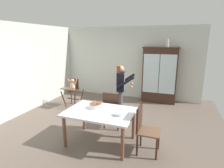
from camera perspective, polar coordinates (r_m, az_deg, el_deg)
The scene contains 12 objects.
ground_plane at distance 5.03m, azimuth -2.70°, elevation -12.40°, with size 6.24×6.24×0.00m, color #66564C.
wall_back at distance 7.07m, azimuth 5.36°, elevation 6.68°, with size 5.32×0.06×2.70m, color silver.
wall_left at distance 6.10m, azimuth -26.42°, elevation 4.16°, with size 0.06×5.32×2.70m, color silver.
china_cabinet at distance 6.67m, azimuth 14.71°, elevation 2.75°, with size 1.23×0.48×1.97m.
ceramic_vase at distance 6.55m, azimuth 16.96°, elevation 12.10°, with size 0.13×0.13×0.27m.
high_chair_with_toddler at distance 6.24m, azimuth -12.33°, elevation -1.05°, with size 0.59×0.69×0.95m.
adult_person at distance 5.10m, azimuth 2.84°, elevation -0.43°, with size 0.57×0.56×1.53m.
dining_table at distance 3.94m, azimuth -3.74°, elevation -9.71°, with size 1.47×1.03×0.74m.
birthday_cake at distance 4.07m, azimuth -5.18°, elevation -6.79°, with size 0.28×0.28×0.19m.
serving_bowl at distance 3.68m, azimuth 1.97°, elevation -9.48°, with size 0.18×0.18×0.06m, color #B2BCC6.
dining_chair_far_side at distance 4.60m, azimuth 0.03°, elevation -7.44°, with size 0.44×0.44×0.96m.
dining_chair_right_end at distance 3.73m, azimuth 9.98°, elevation -12.95°, with size 0.44×0.44×0.96m.
Camera 1 is at (1.74, -4.17, 2.22)m, focal length 29.09 mm.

